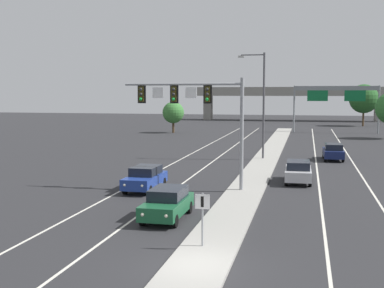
{
  "coord_description": "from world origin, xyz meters",
  "views": [
    {
      "loc": [
        3.81,
        -17.74,
        6.41
      ],
      "look_at": [
        -3.2,
        13.27,
        3.2
      ],
      "focal_mm": 47.78,
      "sensor_mm": 36.0,
      "label": 1
    }
  ],
  "objects_px": {
    "overhead_signal_mast": "(199,106)",
    "car_oncoming_green": "(167,203)",
    "car_receding_silver": "(298,171)",
    "highway_sign_gantry": "(336,94)",
    "street_lamp_median": "(261,99)",
    "median_sign_post": "(202,212)",
    "tree_far_left_b": "(173,113)",
    "car_receding_navy": "(333,151)",
    "car_oncoming_blue": "(145,178)",
    "tree_far_right_a": "(364,99)"
  },
  "relations": [
    {
      "from": "overhead_signal_mast",
      "to": "highway_sign_gantry",
      "type": "xyz_separation_m",
      "value": [
        11.27,
        51.92,
        0.65
      ]
    },
    {
      "from": "highway_sign_gantry",
      "to": "car_receding_navy",
      "type": "bearing_deg",
      "value": -93.17
    },
    {
      "from": "overhead_signal_mast",
      "to": "tree_far_right_a",
      "type": "height_order",
      "value": "tree_far_right_a"
    },
    {
      "from": "car_oncoming_green",
      "to": "tree_far_left_b",
      "type": "relative_size",
      "value": 0.9
    },
    {
      "from": "overhead_signal_mast",
      "to": "car_oncoming_green",
      "type": "bearing_deg",
      "value": -89.76
    },
    {
      "from": "street_lamp_median",
      "to": "car_receding_silver",
      "type": "distance_m",
      "value": 13.49
    },
    {
      "from": "median_sign_post",
      "to": "tree_far_left_b",
      "type": "height_order",
      "value": "tree_far_left_b"
    },
    {
      "from": "car_oncoming_blue",
      "to": "highway_sign_gantry",
      "type": "bearing_deg",
      "value": 74.42
    },
    {
      "from": "overhead_signal_mast",
      "to": "highway_sign_gantry",
      "type": "relative_size",
      "value": 0.6
    },
    {
      "from": "median_sign_post",
      "to": "tree_far_right_a",
      "type": "relative_size",
      "value": 0.28
    },
    {
      "from": "street_lamp_median",
      "to": "car_receding_navy",
      "type": "xyz_separation_m",
      "value": [
        6.76,
        1.27,
        -4.97
      ]
    },
    {
      "from": "highway_sign_gantry",
      "to": "car_oncoming_blue",
      "type": "bearing_deg",
      "value": -105.58
    },
    {
      "from": "median_sign_post",
      "to": "car_oncoming_blue",
      "type": "bearing_deg",
      "value": 118.1
    },
    {
      "from": "car_receding_navy",
      "to": "tree_far_right_a",
      "type": "height_order",
      "value": "tree_far_right_a"
    },
    {
      "from": "car_oncoming_blue",
      "to": "tree_far_left_b",
      "type": "relative_size",
      "value": 0.91
    },
    {
      "from": "car_oncoming_green",
      "to": "car_receding_navy",
      "type": "xyz_separation_m",
      "value": [
        9.33,
        25.46,
        0.0
      ]
    },
    {
      "from": "car_receding_silver",
      "to": "tree_far_right_a",
      "type": "height_order",
      "value": "tree_far_right_a"
    },
    {
      "from": "car_receding_navy",
      "to": "car_oncoming_blue",
      "type": "bearing_deg",
      "value": -124.83
    },
    {
      "from": "tree_far_left_b",
      "to": "tree_far_right_a",
      "type": "bearing_deg",
      "value": 37.17
    },
    {
      "from": "overhead_signal_mast",
      "to": "car_receding_navy",
      "type": "bearing_deg",
      "value": 61.95
    },
    {
      "from": "car_receding_silver",
      "to": "highway_sign_gantry",
      "type": "height_order",
      "value": "highway_sign_gantry"
    },
    {
      "from": "overhead_signal_mast",
      "to": "median_sign_post",
      "type": "height_order",
      "value": "overhead_signal_mast"
    },
    {
      "from": "tree_far_right_a",
      "to": "street_lamp_median",
      "type": "bearing_deg",
      "value": -105.37
    },
    {
      "from": "highway_sign_gantry",
      "to": "car_oncoming_green",
      "type": "bearing_deg",
      "value": -100.64
    },
    {
      "from": "car_oncoming_green",
      "to": "car_oncoming_blue",
      "type": "xyz_separation_m",
      "value": [
        -3.47,
        7.07,
        0.0
      ]
    },
    {
      "from": "highway_sign_gantry",
      "to": "tree_far_left_b",
      "type": "height_order",
      "value": "highway_sign_gantry"
    },
    {
      "from": "car_oncoming_green",
      "to": "car_receding_silver",
      "type": "distance_m",
      "value": 13.75
    },
    {
      "from": "overhead_signal_mast",
      "to": "car_oncoming_blue",
      "type": "relative_size",
      "value": 1.77
    },
    {
      "from": "street_lamp_median",
      "to": "highway_sign_gantry",
      "type": "xyz_separation_m",
      "value": [
        8.67,
        35.62,
        0.37
      ]
    },
    {
      "from": "overhead_signal_mast",
      "to": "car_oncoming_blue",
      "type": "height_order",
      "value": "overhead_signal_mast"
    },
    {
      "from": "street_lamp_median",
      "to": "car_receding_navy",
      "type": "height_order",
      "value": "street_lamp_median"
    },
    {
      "from": "highway_sign_gantry",
      "to": "median_sign_post",
      "type": "bearing_deg",
      "value": -97.49
    },
    {
      "from": "car_receding_silver",
      "to": "car_receding_navy",
      "type": "distance_m",
      "value": 13.58
    },
    {
      "from": "overhead_signal_mast",
      "to": "car_receding_silver",
      "type": "xyz_separation_m",
      "value": [
        6.33,
        4.33,
        -4.7
      ]
    },
    {
      "from": "car_oncoming_green",
      "to": "tree_far_right_a",
      "type": "relative_size",
      "value": 0.56
    },
    {
      "from": "car_receding_silver",
      "to": "tree_far_left_b",
      "type": "height_order",
      "value": "tree_far_left_b"
    },
    {
      "from": "car_receding_silver",
      "to": "highway_sign_gantry",
      "type": "distance_m",
      "value": 48.14
    },
    {
      "from": "tree_far_right_a",
      "to": "tree_far_left_b",
      "type": "bearing_deg",
      "value": -142.83
    },
    {
      "from": "tree_far_left_b",
      "to": "car_oncoming_blue",
      "type": "bearing_deg",
      "value": -77.38
    },
    {
      "from": "overhead_signal_mast",
      "to": "median_sign_post",
      "type": "bearing_deg",
      "value": -77.4
    },
    {
      "from": "street_lamp_median",
      "to": "car_oncoming_green",
      "type": "distance_m",
      "value": 24.83
    },
    {
      "from": "street_lamp_median",
      "to": "car_receding_navy",
      "type": "bearing_deg",
      "value": 10.64
    },
    {
      "from": "median_sign_post",
      "to": "car_receding_navy",
      "type": "height_order",
      "value": "median_sign_post"
    },
    {
      "from": "car_receding_silver",
      "to": "tree_far_left_b",
      "type": "bearing_deg",
      "value": 115.88
    },
    {
      "from": "overhead_signal_mast",
      "to": "car_receding_silver",
      "type": "height_order",
      "value": "overhead_signal_mast"
    },
    {
      "from": "car_oncoming_green",
      "to": "car_oncoming_blue",
      "type": "bearing_deg",
      "value": 116.14
    },
    {
      "from": "tree_far_left_b",
      "to": "car_receding_navy",
      "type": "bearing_deg",
      "value": -50.79
    },
    {
      "from": "street_lamp_median",
      "to": "tree_far_right_a",
      "type": "height_order",
      "value": "street_lamp_median"
    },
    {
      "from": "street_lamp_median",
      "to": "tree_far_left_b",
      "type": "height_order",
      "value": "street_lamp_median"
    },
    {
      "from": "median_sign_post",
      "to": "tree_far_right_a",
      "type": "xyz_separation_m",
      "value": [
        14.52,
        82.36,
        3.64
      ]
    }
  ]
}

